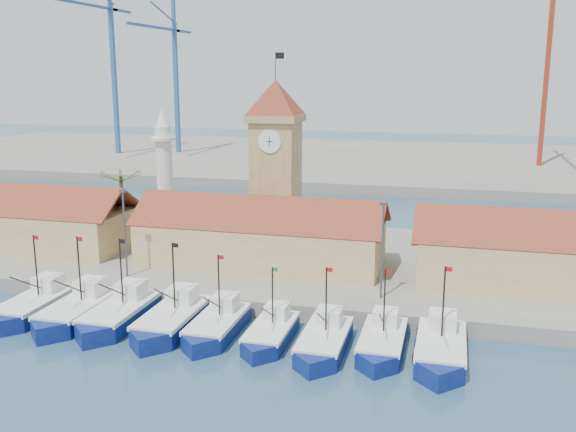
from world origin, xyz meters
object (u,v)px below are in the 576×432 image
(boat_0, at_px, (33,307))
(boat_4, at_px, (216,327))
(clock_tower, at_px, (276,161))
(minaret, at_px, (165,173))

(boat_0, height_order, boat_4, boat_0)
(boat_4, height_order, clock_tower, clock_tower)
(boat_0, distance_m, minaret, 26.38)
(boat_4, bearing_deg, clock_tower, 92.66)
(clock_tower, bearing_deg, boat_4, -87.34)
(clock_tower, height_order, minaret, clock_tower)
(clock_tower, bearing_deg, minaret, 172.39)
(boat_4, relative_size, clock_tower, 0.43)
(boat_4, height_order, minaret, minaret)
(minaret, bearing_deg, clock_tower, -7.61)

